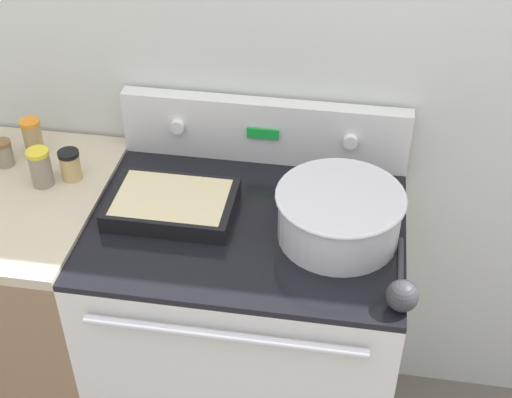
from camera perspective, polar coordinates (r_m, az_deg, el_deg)
The scene contains 11 objects.
kitchen_wall at distance 1.97m, azimuth 1.00°, elevation 12.14°, with size 8.00×0.05×2.50m.
stove_range at distance 2.17m, azimuth -0.60°, elevation -11.14°, with size 0.82×0.66×0.92m.
control_panel at distance 2.03m, azimuth 0.68°, elevation 5.48°, with size 0.82×0.07×0.19m.
side_counter at distance 2.34m, azimuth -16.79°, elevation -8.65°, with size 0.49×0.63×0.93m.
mixing_bowl at distance 1.77m, azimuth 6.69°, elevation -1.11°, with size 0.32×0.32×0.13m.
casserole_dish at distance 1.88m, azimuth -6.74°, elevation -0.34°, with size 0.33×0.23×0.05m.
ladle at distance 1.64m, azimuth 11.60°, elevation -7.38°, with size 0.07×0.27×0.07m.
spice_jar_black_cap at distance 2.02m, azimuth -14.64°, elevation 2.66°, with size 0.06×0.06×0.09m.
spice_jar_yellow_cap at distance 2.01m, azimuth -16.85°, elevation 2.43°, with size 0.06×0.06×0.11m.
spice_jar_orange_cap at distance 2.14m, azimuth -17.41°, elevation 4.68°, with size 0.06×0.06×0.12m.
spice_jar_brown_cap at distance 2.14m, azimuth -19.53°, elevation 3.49°, with size 0.05×0.05×0.08m.
Camera 1 is at (0.25, -1.10, 2.10)m, focal length 50.00 mm.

